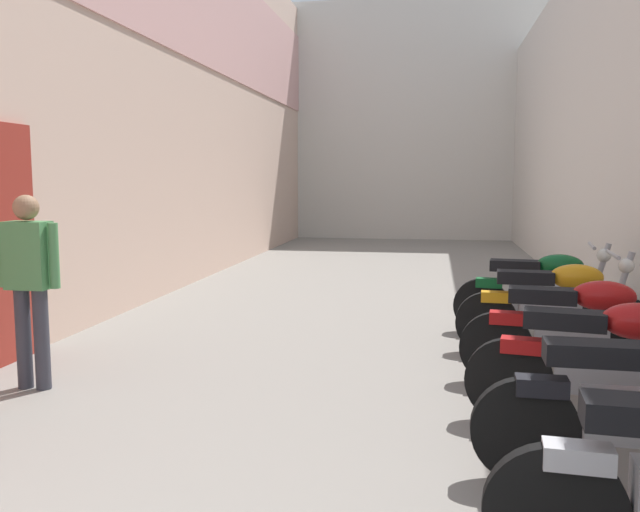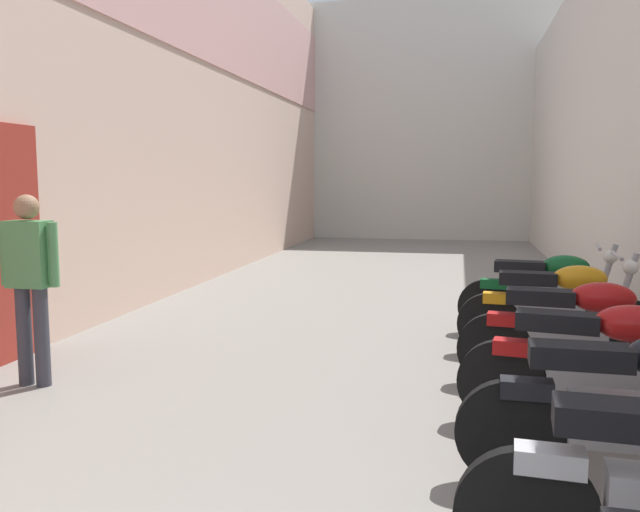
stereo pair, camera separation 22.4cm
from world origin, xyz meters
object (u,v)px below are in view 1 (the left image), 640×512
object	(u,v)px
motorcycle_fifth	(609,361)
motorcycle_sixth	(579,329)
pedestrian_further_down	(30,277)
motorcycle_seventh	(556,305)
motorcycle_eighth	(542,291)

from	to	relation	value
motorcycle_fifth	motorcycle_sixth	bearing A→B (deg)	90.00
motorcycle_fifth	pedestrian_further_down	distance (m)	4.36
motorcycle_seventh	pedestrian_further_down	size ratio (longest dim) A/B	1.18
motorcycle_sixth	pedestrian_further_down	bearing A→B (deg)	-170.96
motorcycle_sixth	motorcycle_eighth	world-z (taller)	same
pedestrian_further_down	motorcycle_eighth	bearing A→B (deg)	30.58
motorcycle_fifth	motorcycle_seventh	distance (m)	1.97
motorcycle_fifth	motorcycle_eighth	world-z (taller)	same
motorcycle_sixth	motorcycle_eighth	distance (m)	1.87
motorcycle_fifth	motorcycle_sixth	distance (m)	0.94
motorcycle_seventh	motorcycle_fifth	bearing A→B (deg)	-90.00
motorcycle_sixth	motorcycle_fifth	bearing A→B (deg)	-90.00
motorcycle_sixth	motorcycle_eighth	bearing A→B (deg)	90.00
motorcycle_seventh	motorcycle_sixth	bearing A→B (deg)	-90.00
motorcycle_seventh	motorcycle_eighth	distance (m)	0.85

